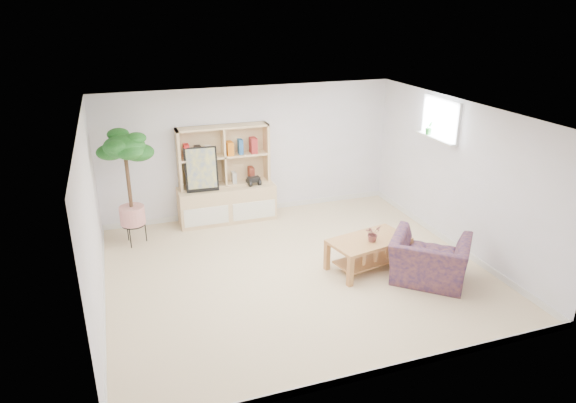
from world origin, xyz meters
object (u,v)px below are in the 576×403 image
object	(u,v)px
coffee_table	(368,254)
floor_tree	(129,189)
storage_unit	(226,175)
armchair	(430,257)

from	to	relation	value
coffee_table	floor_tree	distance (m)	3.94
coffee_table	floor_tree	world-z (taller)	floor_tree
floor_tree	storage_unit	bearing A→B (deg)	15.53
coffee_table	armchair	world-z (taller)	armchair
storage_unit	armchair	world-z (taller)	storage_unit
coffee_table	storage_unit	bearing A→B (deg)	110.58
floor_tree	armchair	world-z (taller)	floor_tree
storage_unit	armchair	bearing A→B (deg)	-54.50
armchair	coffee_table	bearing A→B (deg)	-3.57
coffee_table	floor_tree	size ratio (longest dim) A/B	0.61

